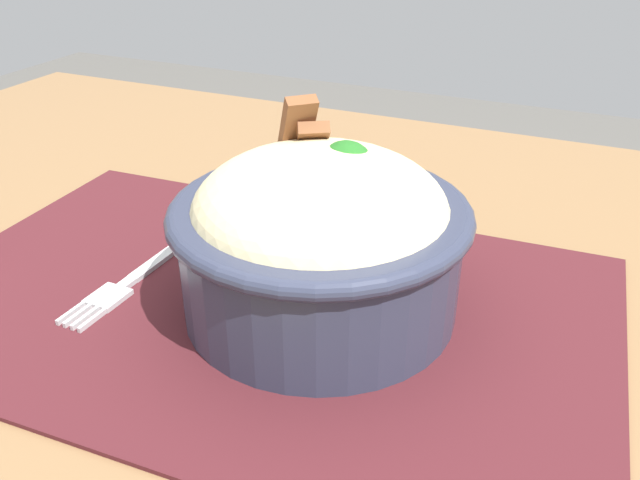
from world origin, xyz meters
name	(u,v)px	position (x,y,z in m)	size (l,w,h in m)	color
table	(259,370)	(0.00, 0.00, 0.66)	(1.09, 0.77, 0.74)	olive
placemat	(255,301)	(-0.02, 0.03, 0.74)	(0.46, 0.30, 0.00)	#47191E
bowl	(320,233)	(-0.06, 0.02, 0.80)	(0.22, 0.22, 0.13)	#2D3347
fork	(129,282)	(0.07, 0.05, 0.75)	(0.02, 0.13, 0.00)	beige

